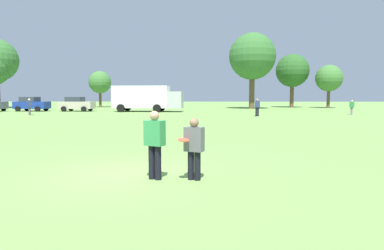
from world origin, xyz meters
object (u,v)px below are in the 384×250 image
Objects in this scene: bystander_sideline_watcher at (257,106)px; bystander_field_marshal at (352,106)px; player_defender at (194,146)px; traffic_cone at (198,133)px; player_thrower at (155,141)px; bystander_far_jogger at (29,106)px; parked_car_mid_left at (31,104)px; parked_car_center at (77,104)px; box_truck at (146,98)px; frisbee at (184,140)px.

bystander_sideline_watcher is 10.65m from bystander_field_marshal.
traffic_cone is (-0.03, 8.10, -0.62)m from player_defender.
player_defender is at bearing -1.60° from player_thrower.
parked_car_mid_left is at bearing 115.98° from bystander_far_jogger.
player_defender is at bearing -119.11° from bystander_field_marshal.
player_thrower is 0.39× the size of parked_car_center.
parked_car_center is at bearing 168.27° from bystander_field_marshal.
box_truck is (-6.89, 33.70, 0.90)m from player_defender.
player_thrower reaches higher than player_defender.
frisbee is 0.16× the size of bystander_sideline_watcher.
player_defender is at bearing -57.83° from parked_car_mid_left.
box_truck reaches higher than traffic_cone.
player_thrower is 1.11× the size of player_defender.
frisbee is 0.57× the size of traffic_cone.
bystander_sideline_watcher is at bearing -23.82° from parked_car_center.
player_thrower reaches higher than bystander_field_marshal.
bystander_sideline_watcher reaches higher than traffic_cone.
parked_car_mid_left is 2.53× the size of bystander_far_jogger.
bystander_far_jogger is at bearing 123.46° from frisbee.
bystander_field_marshal is (15.67, 19.97, 0.64)m from traffic_cone.
bystander_far_jogger is 33.34m from bystander_field_marshal.
bystander_far_jogger is at bearing -144.96° from box_truck.
box_truck is (-6.86, 25.60, 1.52)m from traffic_cone.
bystander_field_marshal is at bearing -11.73° from parked_car_center.
parked_car_mid_left reaches higher than bystander_far_jogger.
bystander_far_jogger is (-1.70, -8.47, 0.04)m from parked_car_center.
bystander_field_marshal is (10.26, 2.86, -0.09)m from bystander_sideline_watcher.
box_truck is 14.94m from bystander_sideline_watcher.
parked_car_mid_left is (-21.79, 34.64, 0.08)m from player_defender.
traffic_cone is 0.28× the size of bystander_far_jogger.
box_truck reaches higher than player_defender.
traffic_cone is at bearing -107.55° from bystander_sideline_watcher.
parked_car_mid_left is (-20.82, 34.61, -0.03)m from player_thrower.
box_truck is at bearing -5.84° from parked_car_center.
player_thrower is at bearing -104.13° from bystander_sideline_watcher.
player_defender is 32.13m from bystander_field_marshal.
traffic_cone is 0.31× the size of bystander_field_marshal.
box_truck is (-5.93, 33.67, 0.80)m from player_thrower.
frisbee is at bearing -58.26° from parked_car_mid_left.
box_truck is 5.63× the size of bystander_field_marshal.
player_thrower is at bearing -58.97° from parked_car_mid_left.
player_defender is 0.35× the size of parked_car_mid_left.
parked_car_center reaches higher than bystander_far_jogger.
bystander_far_jogger reaches higher than bystander_sideline_watcher.
bystander_far_jogger reaches higher than traffic_cone.
bystander_sideline_watcher reaches higher than player_defender.
bystander_far_jogger is at bearing 124.02° from player_defender.
player_defender is 34.40m from box_truck.
parked_car_center is 2.54× the size of bystander_sideline_watcher.
player_thrower is at bearing -66.58° from parked_car_center.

